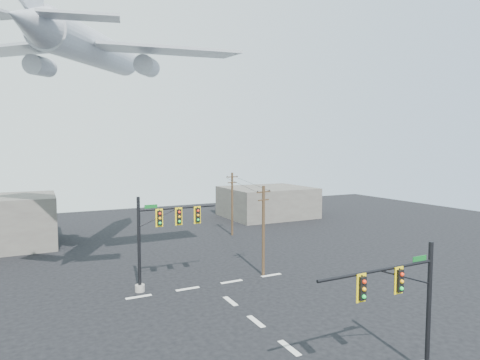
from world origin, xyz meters
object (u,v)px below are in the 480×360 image
utility_pole_a (263,229)px  utility_pole_b (232,203)px  signal_mast_near (408,308)px  signal_mast_far (159,237)px  airliner (94,50)px

utility_pole_a → utility_pole_b: size_ratio=0.98×
signal_mast_near → utility_pole_b: size_ratio=0.88×
signal_mast_near → utility_pole_a: utility_pole_a is taller
signal_mast_far → airliner: bearing=132.0°
signal_mast_near → airliner: 30.25m
airliner → signal_mast_far: bearing=-111.8°
signal_mast_far → utility_pole_a: 9.40m
utility_pole_a → airliner: (-13.45, 5.25, 15.51)m
signal_mast_near → utility_pole_b: bearing=78.7°
signal_mast_far → utility_pole_b: (14.20, 16.00, 0.06)m
signal_mast_far → utility_pole_b: utility_pole_b is taller
utility_pole_b → airliner: 26.52m
signal_mast_far → utility_pole_a: utility_pole_a is taller
airliner → utility_pole_b: bearing=-31.7°
signal_mast_near → utility_pole_b: 35.08m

